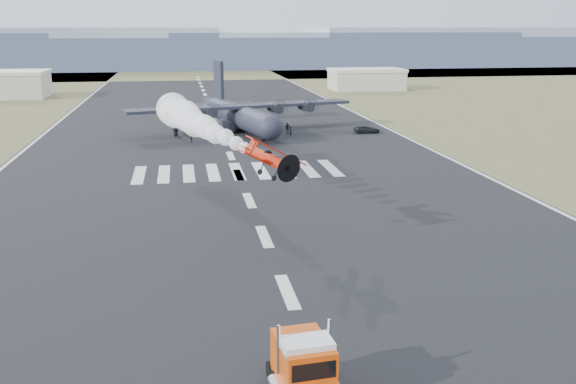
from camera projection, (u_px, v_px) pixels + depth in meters
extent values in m
cube|color=brown|center=(196.00, 72.00, 251.95)|extent=(500.00, 80.00, 0.00)
cube|color=#8796AC|center=(36.00, 48.00, 267.97)|extent=(150.00, 50.00, 17.00)
cube|color=#8796AC|center=(193.00, 52.00, 278.95)|extent=(150.00, 50.00, 13.00)
cube|color=#8796AC|center=(338.00, 49.00, 289.18)|extent=(150.00, 50.00, 15.00)
cube|color=#8796AC|center=(474.00, 46.00, 299.40)|extent=(150.00, 50.00, 17.00)
cube|color=#AFAB9B|center=(366.00, 80.00, 182.36)|extent=(20.00, 12.00, 5.20)
cube|color=silver|center=(367.00, 70.00, 181.63)|extent=(20.50, 12.50, 0.80)
cube|color=#D8580C|center=(308.00, 369.00, 29.95)|extent=(2.54, 1.94, 2.10)
cube|color=black|center=(314.00, 371.00, 29.10)|extent=(2.11, 0.31, 0.86)
cube|color=white|center=(307.00, 345.00, 29.94)|extent=(2.52, 1.75, 0.48)
cube|color=#D8580C|center=(298.00, 356.00, 31.63)|extent=(2.56, 2.13, 2.49)
cylinder|color=black|center=(276.00, 381.00, 31.86)|extent=(0.48, 1.08, 1.05)
cylinder|color=black|center=(318.00, 375.00, 32.41)|extent=(0.48, 1.08, 1.05)
cylinder|color=black|center=(271.00, 371.00, 32.75)|extent=(0.48, 1.08, 1.05)
cylinder|color=black|center=(313.00, 366.00, 33.30)|extent=(0.48, 1.08, 1.05)
cylinder|color=red|center=(267.00, 158.00, 52.51)|extent=(2.28, 5.26, 0.94)
sphere|color=black|center=(266.00, 154.00, 52.60)|extent=(0.73, 0.73, 0.73)
cylinder|color=black|center=(280.00, 164.00, 50.32)|extent=(1.17, 0.88, 1.04)
cylinder|color=black|center=(282.00, 165.00, 50.00)|extent=(2.21, 0.63, 2.29)
cube|color=red|center=(269.00, 164.00, 52.23)|extent=(5.63, 2.47, 3.02)
cube|color=red|center=(271.00, 149.00, 51.65)|extent=(5.81, 2.52, 3.12)
cube|color=red|center=(256.00, 147.00, 54.48)|extent=(0.35, 0.93, 1.04)
cube|color=red|center=(256.00, 153.00, 54.61)|extent=(2.20, 1.25, 0.08)
cylinder|color=black|center=(262.00, 176.00, 51.75)|extent=(0.24, 0.47, 0.46)
cylinder|color=black|center=(281.00, 174.00, 52.43)|extent=(0.24, 0.47, 0.46)
sphere|color=white|center=(255.00, 153.00, 54.79)|extent=(0.73, 0.73, 0.73)
sphere|color=white|center=(245.00, 148.00, 56.97)|extent=(1.03, 1.03, 1.03)
sphere|color=white|center=(235.00, 143.00, 59.16)|extent=(1.33, 1.33, 1.33)
sphere|color=white|center=(226.00, 138.00, 61.34)|extent=(1.64, 1.64, 1.64)
sphere|color=white|center=(218.00, 134.00, 63.52)|extent=(1.94, 1.94, 1.94)
sphere|color=white|center=(210.00, 130.00, 65.71)|extent=(2.24, 2.24, 2.24)
sphere|color=white|center=(202.00, 127.00, 67.89)|extent=(2.54, 2.54, 2.54)
sphere|color=white|center=(195.00, 123.00, 70.07)|extent=(2.85, 2.85, 2.85)
sphere|color=white|center=(189.00, 120.00, 72.25)|extent=(3.15, 3.15, 3.15)
sphere|color=white|center=(183.00, 117.00, 74.44)|extent=(3.45, 3.45, 3.45)
sphere|color=white|center=(177.00, 114.00, 76.62)|extent=(3.75, 3.75, 3.75)
sphere|color=white|center=(171.00, 111.00, 78.80)|extent=(4.05, 4.05, 4.05)
cylinder|color=#212432|center=(240.00, 116.00, 110.13)|extent=(10.43, 27.65, 3.93)
sphere|color=#212432|center=(270.00, 128.00, 97.92)|extent=(3.93, 3.93, 3.93)
cone|color=#212432|center=(216.00, 107.00, 122.34)|extent=(5.23, 6.67, 3.93)
cube|color=#212432|center=(242.00, 106.00, 108.79)|extent=(39.14, 13.45, 0.49)
cylinder|color=#212432|center=(174.00, 113.00, 103.93)|extent=(2.61, 4.05, 1.77)
cylinder|color=#3F3F44|center=(177.00, 115.00, 102.19)|extent=(3.25, 0.85, 3.34)
cylinder|color=#212432|center=(209.00, 111.00, 106.20)|extent=(2.61, 4.05, 1.77)
cylinder|color=#3F3F44|center=(213.00, 113.00, 104.46)|extent=(3.25, 0.85, 3.34)
cylinder|color=#212432|center=(275.00, 108.00, 110.75)|extent=(2.61, 4.05, 1.77)
cylinder|color=#3F3F44|center=(279.00, 109.00, 109.01)|extent=(3.25, 0.85, 3.34)
cylinder|color=#212432|center=(306.00, 106.00, 113.03)|extent=(2.61, 4.05, 1.77)
cylinder|color=#3F3F44|center=(311.00, 107.00, 111.28)|extent=(3.25, 0.85, 3.34)
cube|color=#212432|center=(219.00, 82.00, 119.37)|extent=(1.63, 4.43, 7.86)
cube|color=#212432|center=(218.00, 104.00, 120.84)|extent=(14.06, 6.17, 0.34)
cube|color=#212432|center=(227.00, 125.00, 110.54)|extent=(2.56, 6.01, 1.57)
cylinder|color=black|center=(227.00, 128.00, 110.68)|extent=(0.74, 1.17, 1.08)
cube|color=#212432|center=(250.00, 123.00, 112.21)|extent=(2.56, 6.01, 1.57)
cylinder|color=black|center=(250.00, 126.00, 112.35)|extent=(0.74, 1.17, 1.08)
cylinder|color=black|center=(263.00, 138.00, 101.07)|extent=(0.59, 0.95, 0.88)
imported|color=black|center=(367.00, 129.00, 108.83)|extent=(4.51, 2.24, 1.23)
imported|color=black|center=(261.00, 132.00, 104.41)|extent=(0.78, 0.80, 1.70)
imported|color=black|center=(176.00, 132.00, 104.28)|extent=(0.90, 0.59, 1.78)
imported|color=black|center=(191.00, 137.00, 99.66)|extent=(1.18, 0.98, 1.67)
imported|color=black|center=(287.00, 128.00, 107.84)|extent=(1.18, 0.75, 1.87)
imported|color=black|center=(175.00, 130.00, 106.18)|extent=(0.91, 0.68, 1.67)
imported|color=black|center=(251.00, 129.00, 106.83)|extent=(1.51, 1.74, 1.89)
imported|color=black|center=(291.00, 131.00, 105.69)|extent=(0.74, 0.76, 1.62)
imported|color=black|center=(267.00, 133.00, 104.36)|extent=(0.51, 0.79, 1.59)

